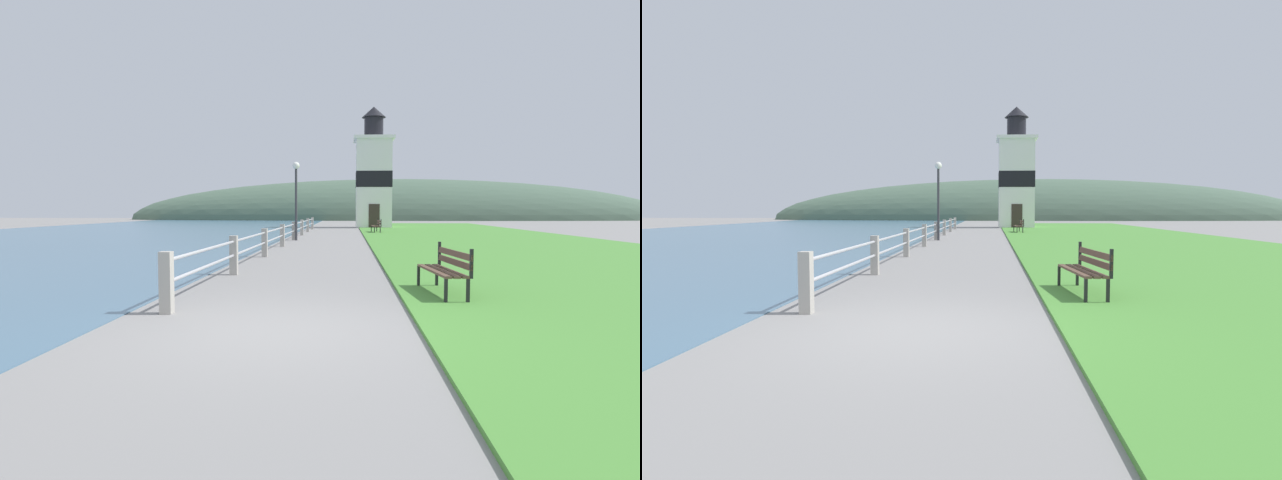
{
  "view_description": "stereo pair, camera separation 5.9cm",
  "coord_description": "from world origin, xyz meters",
  "views": [
    {
      "loc": [
        0.95,
        -6.38,
        1.59
      ],
      "look_at": [
        -0.19,
        14.33,
        0.3
      ],
      "focal_mm": 28.0,
      "sensor_mm": 36.0,
      "label": 1
    },
    {
      "loc": [
        1.01,
        -6.37,
        1.59
      ],
      "look_at": [
        -0.19,
        14.33,
        0.3
      ],
      "focal_mm": 28.0,
      "sensor_mm": 36.0,
      "label": 2
    }
  ],
  "objects": [
    {
      "name": "ground_plane",
      "position": [
        0.0,
        0.0,
        0.0
      ],
      "size": [
        160.0,
        160.0,
        0.0
      ],
      "primitive_type": "plane",
      "color": "gray"
    },
    {
      "name": "grass_verge",
      "position": [
        7.9,
        19.13,
        0.03
      ],
      "size": [
        12.0,
        57.38,
        0.06
      ],
      "color": "#4C8E38",
      "rests_on": "ground_plane"
    },
    {
      "name": "water_strip",
      "position": [
        -14.4,
        19.13,
        0.01
      ],
      "size": [
        24.0,
        91.8,
        0.01
      ],
      "color": "#476B84",
      "rests_on": "ground_plane"
    },
    {
      "name": "seawall_railing",
      "position": [
        -1.8,
        16.76,
        0.55
      ],
      "size": [
        0.18,
        31.69,
        0.95
      ],
      "color": "#A8A399",
      "rests_on": "ground_plane"
    },
    {
      "name": "park_bench_near",
      "position": [
        2.74,
        2.77,
        0.54
      ],
      "size": [
        0.67,
        1.9,
        0.94
      ],
      "rotation": [
        0.0,
        0.0,
        3.25
      ],
      "color": "brown",
      "rests_on": "ground_plane"
    },
    {
      "name": "park_bench_midway",
      "position": [
        2.9,
        26.78,
        0.54
      ],
      "size": [
        0.59,
        1.92,
        0.94
      ],
      "rotation": [
        0.0,
        0.0,
        3.21
      ],
      "color": "brown",
      "rests_on": "ground_plane"
    },
    {
      "name": "lighthouse",
      "position": [
        3.15,
        36.58,
        4.38
      ],
      "size": [
        3.39,
        3.39,
        10.24
      ],
      "color": "white",
      "rests_on": "ground_plane"
    },
    {
      "name": "lamp_post",
      "position": [
        -1.65,
        18.78,
        2.74
      ],
      "size": [
        0.36,
        0.36,
        3.96
      ],
      "color": "#333338",
      "rests_on": "ground_plane"
    },
    {
      "name": "distant_hillside",
      "position": [
        8.0,
        68.25,
        0.0
      ],
      "size": [
        80.0,
        16.0,
        12.0
      ],
      "color": "#4C6651",
      "rests_on": "ground_plane"
    }
  ]
}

